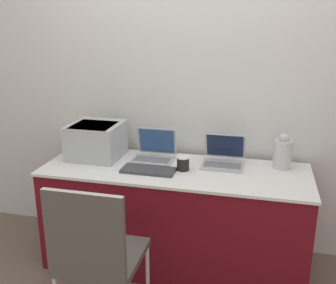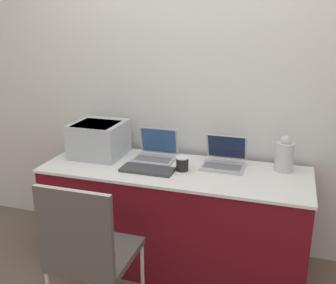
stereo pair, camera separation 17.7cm
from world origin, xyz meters
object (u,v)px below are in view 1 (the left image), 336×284
laptop_right (223,158)px  printer (96,139)px  laptop_left (154,153)px  chair (96,251)px  metal_pitcher (283,153)px  coffee_cup (183,163)px  external_keyboard (148,170)px

laptop_right → printer: bearing=-176.7°
laptop_left → chair: size_ratio=0.31×
laptop_left → laptop_right: laptop_left is taller
metal_pitcher → chair: bearing=-135.3°
laptop_left → coffee_cup: size_ratio=3.06×
laptop_left → chair: (-0.07, -0.93, -0.26)m
chair → metal_pitcher: bearing=44.7°
external_keyboard → coffee_cup: size_ratio=3.77×
metal_pitcher → coffee_cup: bearing=-162.5°
printer → coffee_cup: 0.70m
laptop_right → chair: 1.13m
laptop_left → chair: 0.97m
printer → chair: bearing=-67.4°
external_keyboard → laptop_right: bearing=28.0°
printer → metal_pitcher: bearing=3.9°
laptop_right → external_keyboard: bearing=-152.0°
external_keyboard → metal_pitcher: metal_pitcher is taller
laptop_right → external_keyboard: 0.55m
laptop_left → external_keyboard: size_ratio=0.81×
external_keyboard → printer: bearing=156.4°
laptop_left → laptop_right: bearing=1.2°
coffee_cup → metal_pitcher: 0.70m
printer → metal_pitcher: size_ratio=1.50×
laptop_right → metal_pitcher: (0.41, 0.04, 0.06)m
metal_pitcher → chair: (-0.99, -0.98, -0.32)m
printer → chair: printer is taller
laptop_left → coffee_cup: 0.30m
printer → metal_pitcher: printer is taller
laptop_right → metal_pitcher: metal_pitcher is taller
coffee_cup → chair: chair is taller
printer → external_keyboard: (0.46, -0.20, -0.13)m
printer → coffee_cup: size_ratio=3.86×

